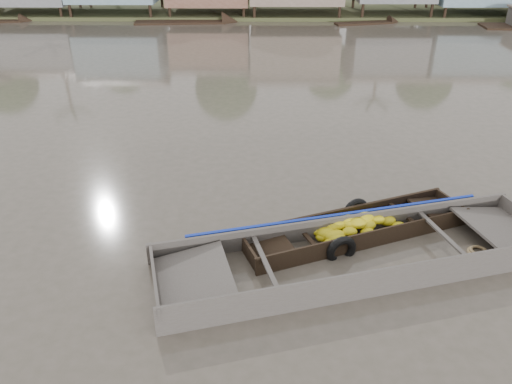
{
  "coord_description": "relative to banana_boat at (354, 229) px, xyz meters",
  "views": [
    {
      "loc": [
        0.05,
        -9.15,
        6.42
      ],
      "look_at": [
        -0.06,
        1.0,
        0.8
      ],
      "focal_mm": 35.0,
      "sensor_mm": 36.0,
      "label": 1
    }
  ],
  "objects": [
    {
      "name": "banana_boat",
      "position": [
        0.0,
        0.0,
        0.0
      ],
      "size": [
        5.54,
        3.25,
        0.76
      ],
      "rotation": [
        0.0,
        0.0,
        0.38
      ],
      "color": "black",
      "rests_on": "ground"
    },
    {
      "name": "ground",
      "position": [
        -2.19,
        -0.46,
        -0.15
      ],
      "size": [
        120.0,
        120.0,
        0.0
      ],
      "primitive_type": "plane",
      "color": "#484337",
      "rests_on": "ground"
    },
    {
      "name": "viewer_boat",
      "position": [
        -0.07,
        -1.04,
        -0.07
      ],
      "size": [
        8.86,
        4.4,
        0.69
      ],
      "rotation": [
        0.0,
        0.0,
        0.27
      ],
      "color": "#453F3A",
      "rests_on": "ground"
    },
    {
      "name": "distant_boats",
      "position": [
        11.89,
        23.88,
        0.07
      ],
      "size": [
        47.52,
        14.56,
        1.38
      ],
      "color": "black",
      "rests_on": "ground"
    }
  ]
}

